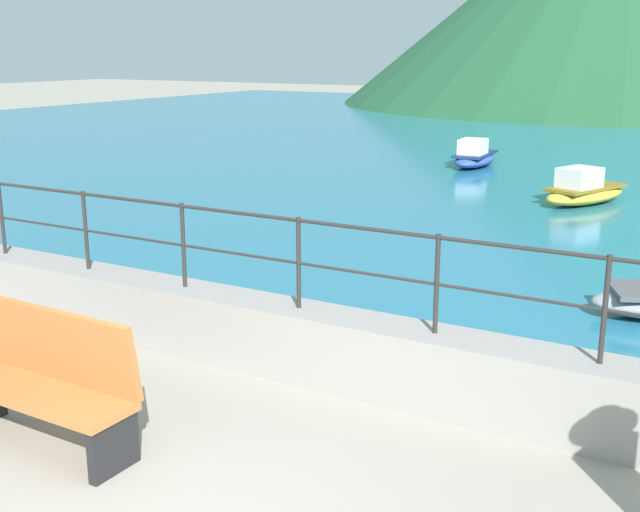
{
  "coord_description": "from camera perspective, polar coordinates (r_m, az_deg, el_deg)",
  "views": [
    {
      "loc": [
        3.14,
        -3.07,
        3.15
      ],
      "look_at": [
        -0.76,
        3.7,
        1.1
      ],
      "focal_mm": 44.54,
      "sensor_mm": 36.0,
      "label": 1
    }
  ],
  "objects": [
    {
      "name": "railing",
      "position": [
        7.25,
        3.23,
        -0.02
      ],
      "size": [
        18.44,
        0.04,
        0.9
      ],
      "color": "#282623",
      "rests_on": "promenade_wall"
    },
    {
      "name": "boat_2",
      "position": [
        21.89,
        11.04,
        7.02
      ],
      "size": [
        1.02,
        2.34,
        0.76
      ],
      "color": "#2D4C9E",
      "rests_on": "lake_water"
    },
    {
      "name": "boat_5",
      "position": [
        17.15,
        18.44,
        4.47
      ],
      "size": [
        1.69,
        2.47,
        0.76
      ],
      "color": "gold",
      "rests_on": "lake_water"
    },
    {
      "name": "bench_main",
      "position": [
        6.85,
        -18.93,
        -8.34
      ],
      "size": [
        1.71,
        0.58,
        1.13
      ],
      "color": "#B76633",
      "rests_on": "ground"
    },
    {
      "name": "promenade_wall",
      "position": [
        7.55,
        3.12,
        -7.09
      ],
      "size": [
        20.0,
        0.56,
        0.7
      ],
      "primitive_type": "cube",
      "color": "gray",
      "rests_on": "ground"
    }
  ]
}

